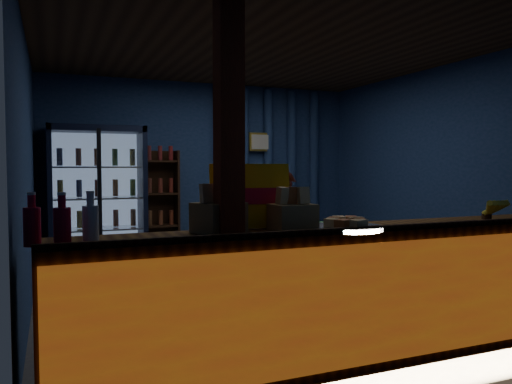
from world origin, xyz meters
The scene contains 16 objects.
ground centered at (0.00, 0.00, 0.00)m, with size 4.60×4.60×0.00m, color #515154.
room_walls centered at (0.00, 0.00, 1.57)m, with size 4.60×4.60×4.60m.
counter centered at (0.00, -1.91, 0.48)m, with size 4.40×0.57×0.99m.
support_post centered at (-1.05, -1.90, 1.30)m, with size 0.16×0.16×2.60m, color #9C3216.
beverage_cooler centered at (-1.55, 1.92, 0.93)m, with size 1.20×0.62×1.90m.
bottle_shelf centered at (-0.70, 2.06, 0.79)m, with size 0.50×0.28×1.60m.
curtain_folds centered at (1.00, 2.14, 1.30)m, with size 1.74×0.14×2.50m.
framed_picture centered at (0.85, 2.10, 1.75)m, with size 0.36×0.04×0.28m.
shopkeeper centered at (-0.45, -1.42, 0.69)m, with size 0.50×0.33×1.38m, color maroon.
green_chair centered at (1.08, 1.39, 0.31)m, with size 0.66×0.68×0.62m, color #5EBD61.
side_table centered at (1.05, 1.44, 0.28)m, with size 0.61×0.45×0.66m.
yellow_sign centered at (-0.82, -1.68, 1.18)m, with size 0.58×0.21×0.45m.
soda_bottles centered at (-2.05, -1.98, 1.07)m, with size 0.39×0.17×0.29m.
snack_box_left centered at (-1.08, -1.79, 1.06)m, with size 0.37×0.34×0.32m.
snack_box_centre centered at (-0.60, -1.92, 1.05)m, with size 0.29×0.24×0.30m.
pastry_tray centered at (-0.23, -2.00, 0.98)m, with size 0.50×0.50×0.08m.
Camera 1 is at (-2.10, -4.91, 1.39)m, focal length 35.00 mm.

